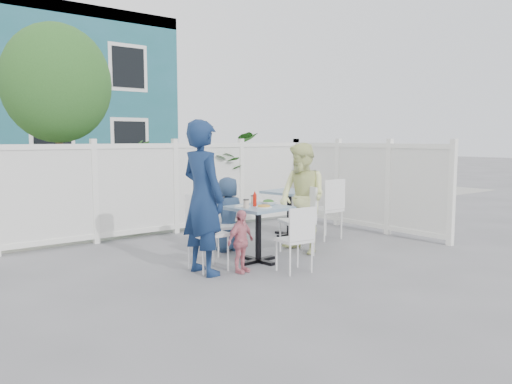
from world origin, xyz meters
TOP-DOWN VIEW (x-y plane):
  - ground at (0.00, 0.00)m, footprint 80.00×80.00m
  - near_sidewalk at (0.00, 3.80)m, footprint 24.00×2.60m
  - street at (0.00, 7.50)m, footprint 24.00×5.00m
  - far_sidewalk at (0.00, 10.60)m, footprint 24.00×1.60m
  - fence_back at (0.10, 2.40)m, footprint 5.86×0.08m
  - fence_right at (3.00, 0.60)m, footprint 0.08×3.66m
  - tree at (-1.60, 3.30)m, footprint 1.80×1.62m
  - potted_shrub_a at (-0.41, 3.10)m, footprint 1.30×1.30m
  - potted_shrub_b at (1.44, 3.00)m, footprint 2.14×2.09m
  - main_table at (-0.05, -0.16)m, footprint 0.79×0.79m
  - spare_table at (1.55, 0.98)m, footprint 0.86×0.86m
  - chair_left at (-0.89, -0.09)m, footprint 0.45×0.47m
  - chair_right at (0.78, -0.16)m, footprint 0.56×0.57m
  - chair_back at (-0.11, 0.56)m, footprint 0.48×0.47m
  - chair_near at (-0.01, -0.90)m, footprint 0.43×0.42m
  - chair_spare at (1.83, 0.31)m, footprint 0.47×0.46m
  - man at (-0.94, -0.19)m, footprint 0.51×0.73m
  - woman at (0.81, -0.12)m, footprint 0.64×0.81m
  - boy at (0.01, 0.64)m, footprint 0.58×0.42m
  - toddler at (-0.56, -0.45)m, footprint 0.50×0.30m
  - plate_main at (-0.06, -0.30)m, footprint 0.22×0.22m
  - plate_side at (-0.26, -0.08)m, footprint 0.22×0.22m
  - salad_bowl at (0.15, -0.14)m, footprint 0.22×0.22m
  - coffee_cup_a at (-0.30, -0.22)m, footprint 0.07×0.07m
  - coffee_cup_b at (0.03, 0.05)m, footprint 0.08×0.08m
  - ketchup_bottle at (-0.08, -0.13)m, footprint 0.05×0.05m
  - salt_shaker at (-0.12, 0.07)m, footprint 0.03×0.03m
  - pepper_shaker at (-0.09, 0.07)m, footprint 0.03×0.03m

SIDE VIEW (x-z plane):
  - ground at x=0.00m, z-range 0.00..0.00m
  - street at x=0.00m, z-range 0.00..0.01m
  - near_sidewalk at x=0.00m, z-range 0.00..0.01m
  - far_sidewalk at x=0.00m, z-range 0.00..0.01m
  - toddler at x=-0.56m, z-range 0.00..0.80m
  - chair_near at x=-0.01m, z-range 0.07..0.91m
  - chair_back at x=-0.11m, z-range 0.07..0.91m
  - boy at x=0.01m, z-range 0.00..1.12m
  - chair_left at x=-0.89m, z-range 0.08..1.05m
  - chair_right at x=0.78m, z-range 0.08..1.07m
  - chair_spare at x=1.83m, z-range 0.08..1.10m
  - main_table at x=-0.05m, z-range 0.21..0.98m
  - spare_table at x=1.55m, z-range 0.22..1.00m
  - plate_main at x=-0.06m, z-range 0.77..0.78m
  - plate_side at x=-0.26m, z-range 0.77..0.78m
  - fence_right at x=3.00m, z-range -0.02..1.58m
  - fence_back at x=0.10m, z-range -0.02..1.58m
  - salad_bowl at x=0.15m, z-range 0.77..0.82m
  - pepper_shaker at x=-0.09m, z-range 0.77..0.84m
  - salt_shaker at x=-0.12m, z-range 0.77..0.84m
  - woman at x=0.81m, z-range 0.00..1.62m
  - coffee_cup_a at x=-0.30m, z-range 0.77..0.88m
  - potted_shrub_a at x=-0.41m, z-range 0.00..1.65m
  - coffee_cup_b at x=0.03m, z-range 0.77..0.88m
  - ketchup_bottle at x=-0.08m, z-range 0.77..0.93m
  - potted_shrub_b at x=1.44m, z-range 0.00..1.81m
  - man at x=-0.94m, z-range 0.00..1.91m
  - tree at x=-1.60m, z-range 0.80..4.39m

